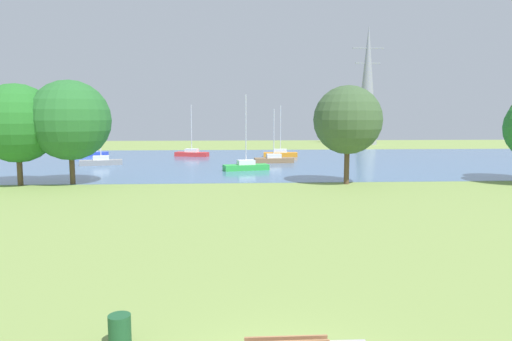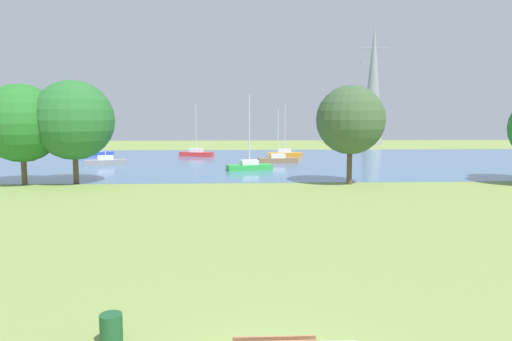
% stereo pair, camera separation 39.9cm
% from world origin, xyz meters
% --- Properties ---
extents(ground_plane, '(160.00, 160.00, 0.00)m').
position_xyz_m(ground_plane, '(0.00, 22.00, 0.00)').
color(ground_plane, '#7F994C').
extents(litter_bin, '(0.56, 0.56, 0.80)m').
position_xyz_m(litter_bin, '(-3.94, 1.82, 0.40)').
color(litter_bin, '#1E512D').
rests_on(litter_bin, ground).
extents(water_surface, '(140.00, 40.00, 0.02)m').
position_xyz_m(water_surface, '(0.00, 50.00, 0.01)').
color(water_surface, '#4D73A1').
rests_on(water_surface, ground).
extents(sailboat_red, '(5.03, 2.82, 7.40)m').
position_xyz_m(sailboat_red, '(-6.51, 57.47, 0.47)').
color(sailboat_red, red).
rests_on(sailboat_red, water_surface).
extents(sailboat_orange, '(4.90, 1.85, 7.32)m').
position_xyz_m(sailboat_orange, '(6.19, 56.10, 0.47)').
color(sailboat_orange, orange).
rests_on(sailboat_orange, water_surface).
extents(sailboat_blue, '(4.96, 2.12, 7.35)m').
position_xyz_m(sailboat_blue, '(-21.30, 58.94, 0.47)').
color(sailboat_blue, blue).
rests_on(sailboat_blue, water_surface).
extents(sailboat_gray, '(5.02, 2.61, 5.69)m').
position_xyz_m(sailboat_gray, '(-16.28, 45.92, 0.45)').
color(sailboat_gray, gray).
rests_on(sailboat_gray, water_surface).
extents(sailboat_brown, '(4.89, 1.82, 6.64)m').
position_xyz_m(sailboat_brown, '(4.39, 47.40, 0.46)').
color(sailboat_brown, brown).
rests_on(sailboat_brown, water_surface).
extents(sailboat_green, '(5.02, 2.62, 8.01)m').
position_xyz_m(sailboat_green, '(0.64, 39.57, 0.48)').
color(sailboat_green, green).
rests_on(sailboat_green, water_surface).
extents(tree_east_far, '(6.50, 6.50, 8.41)m').
position_xyz_m(tree_east_far, '(-18.57, 29.87, 5.16)').
color(tree_east_far, brown).
rests_on(tree_east_far, ground).
extents(tree_west_near, '(6.71, 6.71, 8.76)m').
position_xyz_m(tree_west_near, '(-14.45, 30.33, 5.40)').
color(tree_west_near, brown).
rests_on(tree_west_near, ground).
extents(tree_east_near, '(5.77, 5.77, 8.31)m').
position_xyz_m(tree_east_near, '(8.78, 28.98, 5.42)').
color(tree_east_near, brown).
rests_on(tree_east_near, ground).
extents(electricity_pylon, '(6.40, 4.40, 24.41)m').
position_xyz_m(electricity_pylon, '(27.20, 84.56, 12.22)').
color(electricity_pylon, gray).
rests_on(electricity_pylon, ground).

